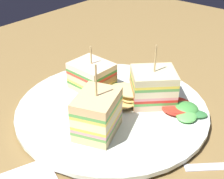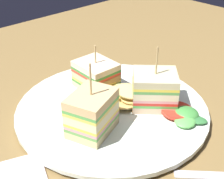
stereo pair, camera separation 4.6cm
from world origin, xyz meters
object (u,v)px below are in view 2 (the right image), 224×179
at_px(sandwich_wedge_0, 92,113).
at_px(plate, 112,109).
at_px(sandwich_wedge_2, 96,75).
at_px(chip_pile, 123,97).
at_px(sandwich_wedge_1, 154,89).

bearing_deg(sandwich_wedge_0, plate, 1.91).
distance_m(sandwich_wedge_2, chip_pile, 0.07).
relative_size(sandwich_wedge_0, sandwich_wedge_2, 1.35).
bearing_deg(chip_pile, sandwich_wedge_2, -92.09).
distance_m(sandwich_wedge_0, sandwich_wedge_2, 0.12).
height_order(sandwich_wedge_1, chip_pile, sandwich_wedge_1).
height_order(sandwich_wedge_2, chip_pile, sandwich_wedge_2).
xyz_separation_m(sandwich_wedge_2, chip_pile, (0.00, 0.07, -0.01)).
bearing_deg(chip_pile, sandwich_wedge_0, 13.48).
distance_m(sandwich_wedge_0, chip_pile, 0.08).
relative_size(sandwich_wedge_1, chip_pile, 1.22).
relative_size(sandwich_wedge_1, sandwich_wedge_2, 1.26).
xyz_separation_m(plate, chip_pile, (-0.02, 0.01, 0.02)).
height_order(plate, sandwich_wedge_2, sandwich_wedge_2).
xyz_separation_m(sandwich_wedge_0, sandwich_wedge_1, (-0.11, 0.02, -0.00)).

